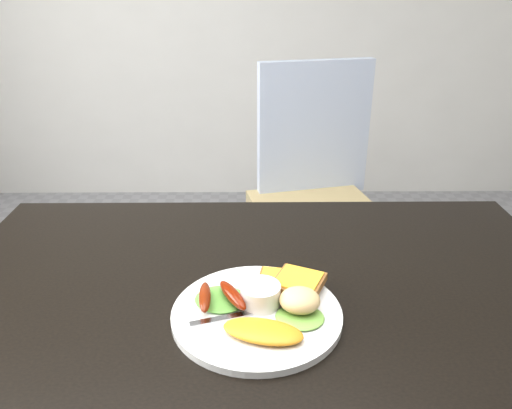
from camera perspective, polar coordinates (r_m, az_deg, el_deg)
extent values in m
cube|color=black|center=(0.92, 0.74, -11.17)|extent=(1.20, 0.80, 0.04)
cube|color=tan|center=(1.90, 6.98, -1.10)|extent=(0.54, 0.54, 0.05)
imported|color=navy|center=(1.69, -8.83, 3.17)|extent=(0.56, 0.48, 1.32)
cylinder|color=white|center=(0.85, 0.09, -12.42)|extent=(0.28, 0.28, 0.01)
ellipsoid|color=#3A8D2D|center=(0.87, -4.03, -10.73)|extent=(0.11, 0.10, 0.01)
ellipsoid|color=olive|center=(0.83, 5.03, -12.70)|extent=(0.09, 0.08, 0.01)
ellipsoid|color=orange|center=(0.79, 0.80, -14.28)|extent=(0.14, 0.09, 0.02)
ellipsoid|color=maroon|center=(0.85, -5.86, -10.46)|extent=(0.03, 0.09, 0.02)
ellipsoid|color=#6E1B06|center=(0.85, -2.70, -10.30)|extent=(0.06, 0.09, 0.02)
cylinder|color=white|center=(0.85, 0.50, -10.37)|extent=(0.09, 0.09, 0.04)
cube|color=brown|center=(0.91, 2.66, -8.86)|extent=(0.09, 0.09, 0.01)
cube|color=#955729|center=(0.88, 4.88, -8.89)|extent=(0.11, 0.11, 0.01)
ellipsoid|color=beige|center=(0.83, 5.02, -10.84)|extent=(0.08, 0.07, 0.04)
cube|color=#ADAFB7|center=(0.83, -2.20, -12.59)|extent=(0.15, 0.06, 0.00)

